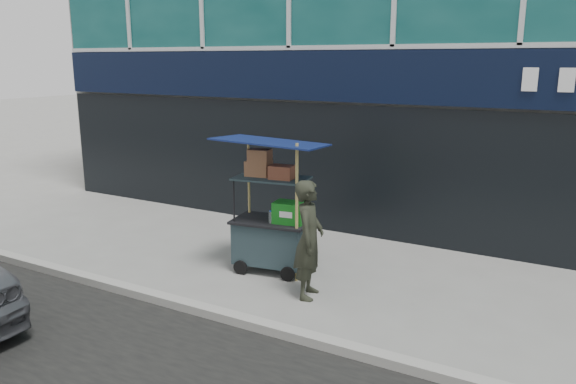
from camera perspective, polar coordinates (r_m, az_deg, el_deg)
The scene contains 4 objects.
ground at distance 7.11m, azimuth -1.32°, elevation -13.37°, with size 80.00×80.00×0.00m, color slate.
curb at distance 6.93m, azimuth -2.20°, elevation -13.56°, with size 80.00×0.18×0.12m, color gray.
vendor_cart at distance 8.57m, azimuth -1.56°, elevation -3.35°, with size 1.70×1.32×2.10m.
vendor_man at distance 7.62m, azimuth 2.15°, elevation -4.85°, with size 0.60×0.39×1.64m, color black.
Camera 1 is at (3.28, -5.44, 3.20)m, focal length 35.00 mm.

